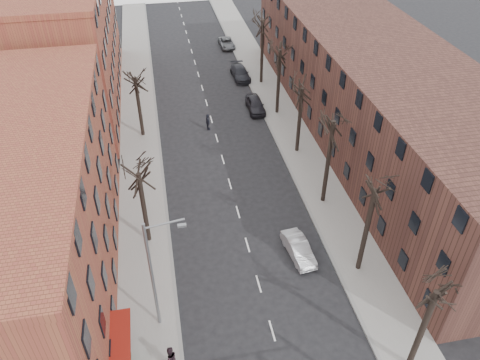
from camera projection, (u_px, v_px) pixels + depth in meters
sidewalk_left at (139, 130)px, 50.46m from camera, size 4.00×90.00×0.15m
sidewalk_right at (282, 116)px, 52.88m from camera, size 4.00×90.00×0.15m
building_left_near at (8, 224)px, 30.07m from camera, size 12.00×26.00×12.00m
building_left_far at (57, 43)px, 52.04m from camera, size 12.00×28.00×14.00m
building_right at (375, 90)px, 47.20m from camera, size 12.00×50.00×10.00m
tree_right_b at (358, 269)px, 34.96m from camera, size 5.20×5.20×10.80m
tree_right_c at (323, 201)px, 41.19m from camera, size 5.20×5.20×11.60m
tree_right_d at (297, 151)px, 47.42m from camera, size 5.20×5.20×10.00m
tree_right_e at (277, 113)px, 53.65m from camera, size 5.20×5.20×10.80m
tree_right_f at (261, 83)px, 59.88m from camera, size 5.20×5.20×11.60m
tree_left_a at (149, 240)px, 37.33m from camera, size 5.20×5.20×9.50m
tree_left_b at (143, 136)px, 49.79m from camera, size 5.20×5.20×9.50m
streetlight at (154, 272)px, 28.13m from camera, size 2.45×0.22×9.03m
silver_sedan at (299, 249)px, 35.65m from camera, size 1.92×4.23×1.34m
parked_car_near at (255, 104)px, 53.67m from camera, size 1.84×4.49×1.52m
parked_car_mid at (240, 73)px, 60.52m from camera, size 2.15×4.98×1.43m
parked_car_far at (227, 43)px, 69.00m from camera, size 2.15×4.45×1.22m
pedestrian_b at (170, 358)px, 27.89m from camera, size 1.09×0.95×1.91m
pedestrian_crossing at (208, 122)px, 50.21m from camera, size 0.62×1.14×1.85m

